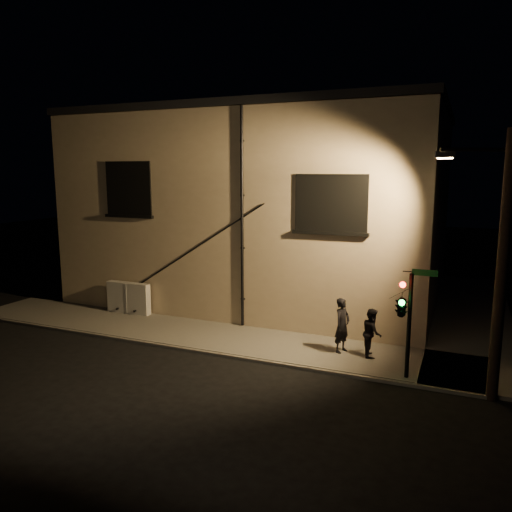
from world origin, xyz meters
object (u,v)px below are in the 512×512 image
at_px(utility_cabinet, 129,298).
at_px(traffic_signal, 402,306).
at_px(streetlamp_pole, 498,260).
at_px(pedestrian_a, 342,325).
at_px(pedestrian_b, 372,333).

xyz_separation_m(utility_cabinet, traffic_signal, (11.51, -2.51, 1.52)).
bearing_deg(streetlamp_pole, pedestrian_a, 160.10).
relative_size(pedestrian_b, streetlamp_pole, 0.22).
bearing_deg(pedestrian_a, pedestrian_b, -69.43).
relative_size(pedestrian_b, traffic_signal, 0.49).
xyz_separation_m(pedestrian_b, streetlamp_pole, (3.43, -1.59, 2.88)).
bearing_deg(utility_cabinet, streetlamp_pole, -10.84).
bearing_deg(streetlamp_pole, traffic_signal, 176.35).
xyz_separation_m(pedestrian_a, pedestrian_b, (0.99, -0.01, -0.12)).
relative_size(pedestrian_a, streetlamp_pole, 0.26).
bearing_deg(pedestrian_a, streetlamp_pole, -88.71).
height_order(utility_cabinet, traffic_signal, traffic_signal).
height_order(pedestrian_a, pedestrian_b, pedestrian_a).
bearing_deg(pedestrian_a, utility_cabinet, 104.81).
relative_size(utility_cabinet, traffic_signal, 0.62).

